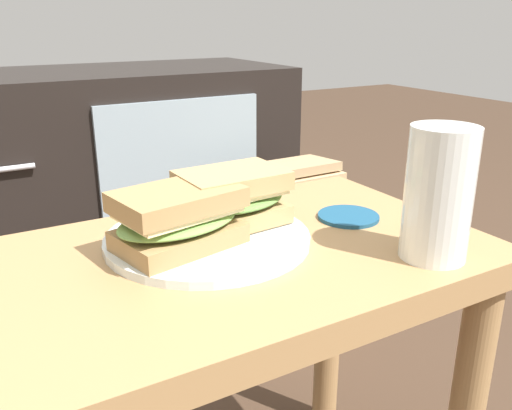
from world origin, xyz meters
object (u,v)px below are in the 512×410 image
object	(u,v)px
sandwich_back	(232,198)
coaster	(348,216)
beer_glass	(438,196)
plate	(208,238)
paper_bag	(292,241)
sandwich_front	(178,218)
tv_cabinet	(113,176)

from	to	relation	value
sandwich_back	coaster	bearing A→B (deg)	-12.96
beer_glass	coaster	size ratio (longest dim) A/B	1.82
plate	coaster	size ratio (longest dim) A/B	3.00
plate	paper_bag	size ratio (longest dim) A/B	0.61
sandwich_front	paper_bag	distance (m)	0.75
tv_cabinet	coaster	xyz separation A→B (m)	(0.06, -0.93, 0.17)
sandwich_front	paper_bag	bearing A→B (deg)	45.26
sandwich_front	paper_bag	xyz separation A→B (m)	(0.48, 0.49, -0.31)
plate	sandwich_back	bearing A→B (deg)	19.91
plate	tv_cabinet	bearing A→B (deg)	81.82
plate	sandwich_front	xyz separation A→B (m)	(-0.04, -0.01, 0.04)
sandwich_front	paper_bag	world-z (taller)	sandwich_front
sandwich_front	beer_glass	distance (m)	0.28
plate	sandwich_front	size ratio (longest dim) A/B	1.51
sandwich_front	tv_cabinet	bearing A→B (deg)	79.47
coaster	paper_bag	size ratio (longest dim) A/B	0.20
tv_cabinet	sandwich_front	world-z (taller)	tv_cabinet
tv_cabinet	plate	xyz separation A→B (m)	(-0.13, -0.91, 0.17)
sandwich_front	sandwich_back	world-z (taller)	sandwich_back
beer_glass	paper_bag	size ratio (longest dim) A/B	0.37
sandwich_front	sandwich_back	distance (m)	0.09
sandwich_back	paper_bag	bearing A→B (deg)	48.81
plate	paper_bag	bearing A→B (deg)	46.93
tv_cabinet	plate	distance (m)	0.94
sandwich_back	plate	bearing A→B (deg)	-160.09
plate	coaster	bearing A→B (deg)	-5.99
paper_bag	coaster	bearing A→B (deg)	-116.51
sandwich_back	sandwich_front	bearing A→B (deg)	-160.09
sandwich_front	beer_glass	xyz separation A→B (m)	(0.24, -0.15, 0.03)
coaster	beer_glass	bearing A→B (deg)	-88.72
plate	paper_bag	world-z (taller)	plate
beer_glass	paper_bag	xyz separation A→B (m)	(0.24, 0.63, -0.34)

